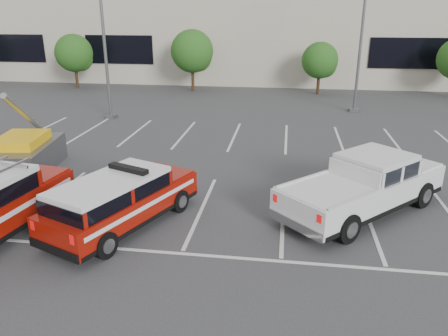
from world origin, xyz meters
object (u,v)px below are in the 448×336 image
at_px(tree_mid_left, 193,53).
at_px(convention_building, 265,26).
at_px(white_pickup, 364,190).
at_px(utility_rig, 20,156).
at_px(fire_chief_suv, 121,204).
at_px(tree_mid_right, 321,62).
at_px(light_pole_mid, 362,28).
at_px(light_pole_left, 103,30).
at_px(tree_left, 75,54).

bearing_deg(tree_mid_left, convention_building, 62.60).
relative_size(white_pickup, utility_rig, 1.38).
distance_m(convention_building, fire_chief_suv, 33.72).
bearing_deg(white_pickup, utility_rig, -143.67).
bearing_deg(tree_mid_right, light_pole_mid, -72.48).
bearing_deg(light_pole_left, fire_chief_suv, -66.70).
xyz_separation_m(fire_chief_suv, utility_rig, (-5.87, 4.07, -0.07)).
distance_m(convention_building, light_pole_mid, 17.27).
height_order(light_pole_mid, fire_chief_suv, light_pole_mid).
distance_m(light_pole_left, white_pickup, 18.04).
distance_m(convention_building, tree_mid_left, 11.19).
bearing_deg(tree_left, white_pickup, -46.77).
bearing_deg(light_pole_left, tree_mid_right, 37.50).
distance_m(tree_left, utility_rig, 20.79).
height_order(convention_building, tree_mid_right, convention_building).
bearing_deg(tree_left, light_pole_mid, -15.43).
relative_size(tree_left, white_pickup, 0.75).
relative_size(fire_chief_suv, utility_rig, 1.29).
bearing_deg(convention_building, white_pickup, -80.78).
distance_m(fire_chief_suv, utility_rig, 7.14).
bearing_deg(white_pickup, fire_chief_suv, -119.36).
distance_m(convention_building, tree_left, 18.11).
relative_size(tree_mid_right, white_pickup, 0.68).
bearing_deg(utility_rig, tree_left, 100.63).
bearing_deg(light_pole_left, convention_building, 67.61).
bearing_deg(light_pole_mid, utility_rig, -138.16).
bearing_deg(convention_building, tree_mid_right, -63.43).
relative_size(light_pole_left, fire_chief_suv, 1.86).
height_order(tree_left, tree_mid_left, tree_mid_left).
height_order(tree_mid_right, white_pickup, tree_mid_right).
bearing_deg(light_pole_left, white_pickup, -40.70).
bearing_deg(convention_building, fire_chief_suv, -94.03).
bearing_deg(tree_mid_right, white_pickup, -89.56).
xyz_separation_m(tree_mid_left, light_pole_left, (-3.09, -10.05, 2.14)).
bearing_deg(fire_chief_suv, white_pickup, 38.62).
bearing_deg(fire_chief_suv, tree_mid_left, 119.20).
bearing_deg(light_pole_mid, tree_mid_left, 153.08).
height_order(tree_left, light_pole_mid, light_pole_mid).
height_order(convention_building, tree_left, convention_building).
bearing_deg(tree_mid_left, tree_left, -180.00).
bearing_deg(white_pickup, tree_mid_right, 135.04).
bearing_deg(tree_mid_left, light_pole_left, -107.10).
distance_m(tree_left, light_pole_left, 12.43).
height_order(light_pole_mid, utility_rig, light_pole_mid).
distance_m(tree_mid_left, light_pole_left, 10.73).
relative_size(tree_mid_left, fire_chief_suv, 0.88).
xyz_separation_m(tree_mid_left, tree_mid_right, (10.00, -0.00, -0.54)).
distance_m(tree_mid_right, white_pickup, 21.52).
distance_m(convention_building, white_pickup, 31.92).
height_order(tree_mid_right, utility_rig, tree_mid_right).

